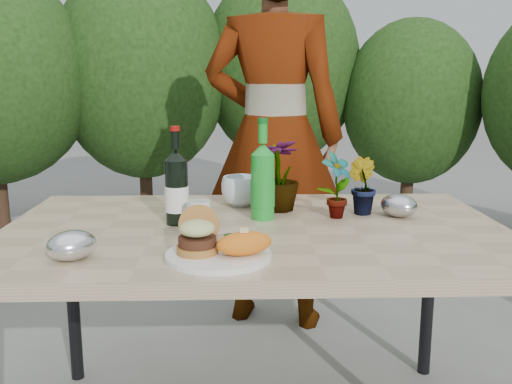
{
  "coord_description": "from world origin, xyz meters",
  "views": [
    {
      "loc": [
        -0.05,
        -1.75,
        1.22
      ],
      "look_at": [
        0.0,
        -0.08,
        0.88
      ],
      "focal_mm": 40.0,
      "sensor_mm": 36.0,
      "label": 1
    }
  ],
  "objects_px": {
    "dinner_plate": "(218,256)",
    "wine_bottle": "(177,189)",
    "patio_table": "(255,244)",
    "person": "(273,136)"
  },
  "relations": [
    {
      "from": "patio_table",
      "to": "dinner_plate",
      "type": "bearing_deg",
      "value": -108.7
    },
    {
      "from": "wine_bottle",
      "to": "patio_table",
      "type": "bearing_deg",
      "value": -7.21
    },
    {
      "from": "dinner_plate",
      "to": "wine_bottle",
      "type": "bearing_deg",
      "value": 111.76
    },
    {
      "from": "dinner_plate",
      "to": "wine_bottle",
      "type": "relative_size",
      "value": 0.88
    },
    {
      "from": "wine_bottle",
      "to": "person",
      "type": "height_order",
      "value": "person"
    },
    {
      "from": "patio_table",
      "to": "wine_bottle",
      "type": "bearing_deg",
      "value": 168.97
    },
    {
      "from": "patio_table",
      "to": "person",
      "type": "relative_size",
      "value": 0.85
    },
    {
      "from": "person",
      "to": "wine_bottle",
      "type": "bearing_deg",
      "value": 82.97
    },
    {
      "from": "patio_table",
      "to": "person",
      "type": "xyz_separation_m",
      "value": [
        0.12,
        0.99,
        0.25
      ]
    },
    {
      "from": "dinner_plate",
      "to": "person",
      "type": "bearing_deg",
      "value": 80.27
    }
  ]
}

